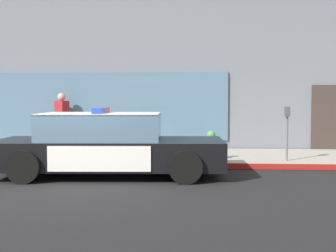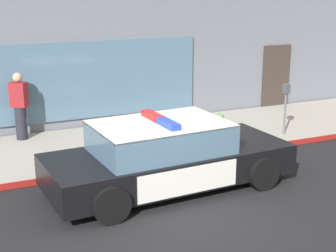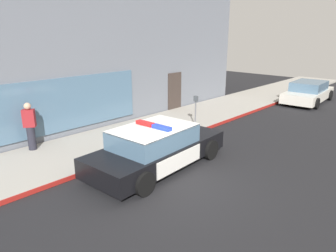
{
  "view_description": "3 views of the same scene",
  "coord_description": "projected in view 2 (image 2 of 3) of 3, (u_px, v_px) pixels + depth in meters",
  "views": [
    {
      "loc": [
        2.65,
        -9.19,
        1.71
      ],
      "look_at": [
        1.82,
        2.64,
        1.02
      ],
      "focal_mm": 51.61,
      "sensor_mm": 36.0,
      "label": 1
    },
    {
      "loc": [
        -3.22,
        -7.48,
        3.96
      ],
      "look_at": [
        1.0,
        1.97,
        1.04
      ],
      "focal_mm": 53.84,
      "sensor_mm": 36.0,
      "label": 2
    },
    {
      "loc": [
        -5.84,
        -5.43,
        4.2
      ],
      "look_at": [
        2.09,
        2.06,
        0.87
      ],
      "focal_mm": 33.15,
      "sensor_mm": 36.0,
      "label": 3
    }
  ],
  "objects": [
    {
      "name": "fire_hydrant",
      "position": [
        220.0,
        128.0,
        12.58
      ],
      "size": [
        0.34,
        0.39,
        0.73
      ],
      "color": "#4C994C",
      "rests_on": "sidewalk"
    },
    {
      "name": "pedestrian_on_sidewalk",
      "position": [
        20.0,
        106.0,
        12.61
      ],
      "size": [
        0.48,
        0.45,
        1.71
      ],
      "rotation": [
        0.0,
        0.0,
        0.94
      ],
      "color": "#23232D",
      "rests_on": "sidewalk"
    },
    {
      "name": "sidewalk",
      "position": [
        97.0,
        147.0,
        12.43
      ],
      "size": [
        48.0,
        3.34,
        0.15
      ],
      "primitive_type": "cube",
      "color": "#A39E93",
      "rests_on": "ground"
    },
    {
      "name": "parking_meter",
      "position": [
        286.0,
        100.0,
        13.03
      ],
      "size": [
        0.12,
        0.18,
        1.34
      ],
      "color": "slate",
      "rests_on": "sidewalk"
    },
    {
      "name": "police_cruiser",
      "position": [
        166.0,
        156.0,
        9.99
      ],
      "size": [
        5.0,
        2.36,
        1.49
      ],
      "rotation": [
        0.0,
        0.0,
        0.06
      ],
      "color": "black",
      "rests_on": "ground"
    },
    {
      "name": "ground",
      "position": [
        162.0,
        216.0,
        8.92
      ],
      "size": [
        48.0,
        48.0,
        0.0
      ],
      "primitive_type": "plane",
      "color": "black"
    },
    {
      "name": "curb_red_paint",
      "position": [
        119.0,
        169.0,
        10.95
      ],
      "size": [
        28.8,
        0.04,
        0.14
      ],
      "primitive_type": "cube",
      "color": "maroon",
      "rests_on": "ground"
    }
  ]
}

